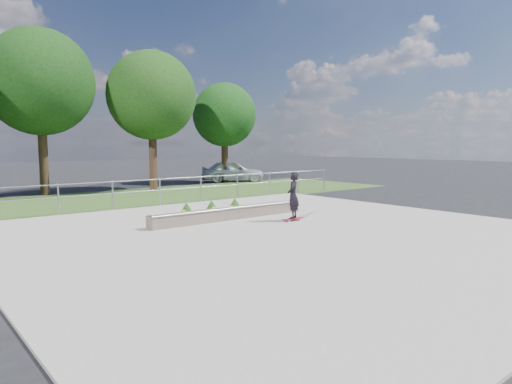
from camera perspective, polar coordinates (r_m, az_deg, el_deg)
ground at (r=13.17m, az=3.49°, el=-5.36°), size 120.00×120.00×0.00m
grass_verge at (r=22.41m, az=-16.04°, el=-0.81°), size 30.00×8.00×0.02m
concrete_slab at (r=13.16m, az=3.49°, el=-5.23°), size 15.00×15.00×0.06m
fence at (r=19.18m, az=-11.93°, el=0.45°), size 20.06×0.06×1.20m
tree_mid_left at (r=25.42m, az=-25.42°, el=12.29°), size 5.25×5.25×8.25m
tree_mid_right at (r=26.37m, az=-12.92°, el=11.65°), size 4.90×4.90×7.70m
tree_far_right at (r=30.70m, az=-3.97°, el=9.57°), size 4.20×4.20×6.60m
grind_ledge at (r=15.41m, az=-3.19°, el=-2.68°), size 6.00×0.44×0.43m
planter_bed at (r=15.67m, az=-5.15°, el=-2.62°), size 3.00×1.20×0.61m
skateboarder at (r=15.04m, az=4.67°, el=-0.46°), size 0.80×0.62×1.62m
parked_car at (r=31.17m, az=-2.95°, el=2.62°), size 4.55×3.54×1.45m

